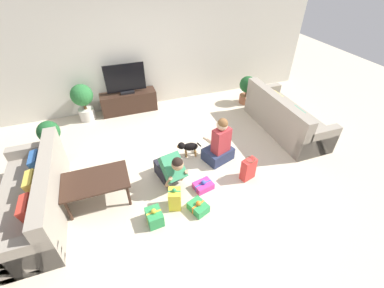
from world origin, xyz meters
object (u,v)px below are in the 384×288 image
object	(u,v)px
sofa_right	(284,118)
potted_plant_corner_right	(247,88)
potted_plant_back_left	(83,100)
gift_box_b	(175,199)
tv	(125,80)
gift_box_a	(198,207)
potted_plant_corner_left	(50,135)
gift_bag_a	(248,169)
gift_box_c	(203,186)
sofa_left	(36,198)
tv_console	(129,102)
person_kneeling	(171,169)
dog	(188,147)
gift_box_d	(154,217)
person_sitting	(219,145)
coffee_table	(96,182)

from	to	relation	value
sofa_right	potted_plant_corner_right	xyz separation A→B (m)	(-0.15, 1.40, 0.10)
potted_plant_back_left	gift_box_b	xyz separation A→B (m)	(1.23, -3.18, -0.34)
tv	gift_box_b	world-z (taller)	tv
gift_box_a	potted_plant_corner_left	bearing A→B (deg)	134.73
sofa_right	potted_plant_back_left	world-z (taller)	potted_plant_back_left
gift_box_b	gift_bag_a	size ratio (longest dim) A/B	0.92
sofa_right	gift_bag_a	size ratio (longest dim) A/B	4.78
gift_box_b	gift_box_c	size ratio (longest dim) A/B	1.14
sofa_left	tv_console	xyz separation A→B (m)	(1.76, 2.65, -0.06)
person_kneeling	gift_box_b	bearing A→B (deg)	-111.26
sofa_left	gift_bag_a	bearing A→B (deg)	83.24
gift_box_a	dog	bearing A→B (deg)	78.16
sofa_left	gift_bag_a	size ratio (longest dim) A/B	4.78
potted_plant_corner_right	gift_box_d	bearing A→B (deg)	-137.27
person_sitting	sofa_right	bearing A→B (deg)	175.76
person_sitting	dog	distance (m)	0.62
tv	gift_box_a	distance (m)	3.55
sofa_right	potted_plant_corner_left	xyz separation A→B (m)	(-4.70, 0.71, 0.17)
tv	gift_box_d	world-z (taller)	tv
sofa_left	tv	bearing A→B (deg)	146.39
gift_box_c	potted_plant_corner_right	bearing A→B (deg)	48.75
dog	potted_plant_corner_right	bearing A→B (deg)	137.83
gift_box_a	gift_box_c	bearing A→B (deg)	59.15
person_kneeling	dog	bearing A→B (deg)	37.70
potted_plant_back_left	person_sitting	bearing A→B (deg)	-45.47
gift_box_a	gift_bag_a	bearing A→B (deg)	19.49
gift_box_b	potted_plant_corner_left	bearing A→B (deg)	132.83
gift_box_a	gift_box_d	size ratio (longest dim) A/B	1.21
potted_plant_corner_right	gift_box_d	xyz separation A→B (m)	(-3.08, -2.85, -0.29)
person_kneeling	sofa_right	bearing A→B (deg)	3.27
gift_bag_a	tv	bearing A→B (deg)	117.75
sofa_right	coffee_table	bearing A→B (deg)	100.58
gift_box_b	gift_bag_a	bearing A→B (deg)	7.50
gift_box_c	sofa_left	bearing A→B (deg)	171.66
person_sitting	gift_box_a	xyz separation A→B (m)	(-0.79, -1.00, -0.28)
tv	person_sitting	xyz separation A→B (m)	(1.33, -2.42, -0.46)
gift_bag_a	dog	bearing A→B (deg)	130.37
sofa_right	person_kneeling	bearing A→B (deg)	105.18
person_kneeling	potted_plant_corner_left	bearing A→B (deg)	130.82
person_sitting	gift_box_c	world-z (taller)	person_sitting
coffee_table	gift_box_b	xyz separation A→B (m)	(1.10, -0.53, -0.23)
potted_plant_back_left	potted_plant_corner_left	world-z (taller)	potted_plant_back_left
person_sitting	gift_box_d	distance (m)	1.79
tv_console	potted_plant_back_left	world-z (taller)	potted_plant_back_left
gift_box_b	coffee_table	bearing A→B (deg)	154.37
person_kneeling	gift_box_a	xyz separation A→B (m)	(0.23, -0.71, -0.25)
tv	potted_plant_corner_right	bearing A→B (deg)	-10.88
gift_box_b	gift_box_c	world-z (taller)	gift_box_b
person_sitting	gift_bag_a	size ratio (longest dim) A/B	2.15
potted_plant_back_left	coffee_table	bearing A→B (deg)	-87.35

